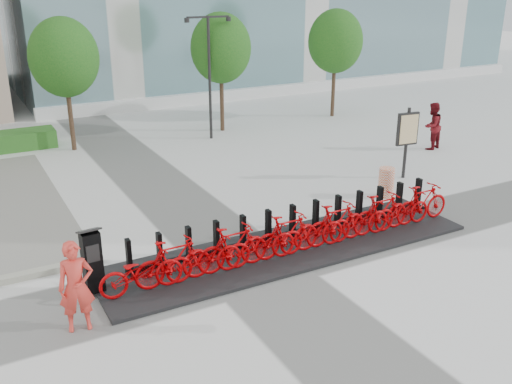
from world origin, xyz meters
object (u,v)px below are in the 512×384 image
kiosk (92,260)px  pedestrian (432,126)px  construction_barrel (386,182)px  map_sign (407,132)px  bike_0 (141,271)px  worker_red (76,287)px

kiosk → pedestrian: pedestrian is taller
kiosk → construction_barrel: kiosk is taller
pedestrian → map_sign: (-3.36, -2.18, 0.66)m
bike_0 → worker_red: size_ratio=1.00×
worker_red → kiosk: bearing=72.8°
worker_red → pedestrian: pedestrian is taller
bike_0 → map_sign: 10.77m
map_sign → kiosk: bearing=-160.4°
bike_0 → worker_red: 1.62m
pedestrian → map_sign: bearing=17.0°
construction_barrel → worker_red: bearing=-164.5°
bike_0 → construction_barrel: (8.48, 2.11, -0.10)m
kiosk → worker_red: (-0.57, -1.18, 0.12)m
kiosk → construction_barrel: bearing=5.3°
pedestrian → worker_red: bearing=6.0°
worker_red → construction_barrel: 10.31m
pedestrian → construction_barrel: pedestrian is taller
bike_0 → worker_red: bearing=113.7°
bike_0 → construction_barrel: bike_0 is taller
worker_red → construction_barrel: size_ratio=1.98×
kiosk → pedestrian: (14.46, 4.86, 0.14)m
kiosk → pedestrian: 15.26m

